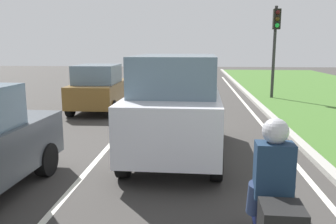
{
  "coord_description": "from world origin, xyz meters",
  "views": [
    {
      "loc": [
        1.44,
        1.61,
        2.48
      ],
      "look_at": [
        0.92,
        8.35,
        1.2
      ],
      "focal_mm": 37.43,
      "sensor_mm": 36.0,
      "label": 1
    }
  ],
  "objects_px": {
    "traffic_light_near_right": "(275,36)",
    "car_suv_ahead": "(176,105)",
    "car_hatchback_far": "(99,88)",
    "motorcycle": "(271,224)",
    "rider_person": "(273,168)"
  },
  "relations": [
    {
      "from": "car_suv_ahead",
      "to": "traffic_light_near_right",
      "type": "height_order",
      "value": "traffic_light_near_right"
    },
    {
      "from": "motorcycle",
      "to": "rider_person",
      "type": "relative_size",
      "value": 1.63
    },
    {
      "from": "car_suv_ahead",
      "to": "rider_person",
      "type": "height_order",
      "value": "car_suv_ahead"
    },
    {
      "from": "car_hatchback_far",
      "to": "traffic_light_near_right",
      "type": "height_order",
      "value": "traffic_light_near_right"
    },
    {
      "from": "motorcycle",
      "to": "traffic_light_near_right",
      "type": "relative_size",
      "value": 0.45
    },
    {
      "from": "car_suv_ahead",
      "to": "car_hatchback_far",
      "type": "distance_m",
      "value": 6.24
    },
    {
      "from": "car_hatchback_far",
      "to": "motorcycle",
      "type": "height_order",
      "value": "car_hatchback_far"
    },
    {
      "from": "rider_person",
      "to": "car_suv_ahead",
      "type": "bearing_deg",
      "value": 108.77
    },
    {
      "from": "car_suv_ahead",
      "to": "rider_person",
      "type": "bearing_deg",
      "value": -71.56
    },
    {
      "from": "car_suv_ahead",
      "to": "motorcycle",
      "type": "relative_size",
      "value": 2.39
    },
    {
      "from": "car_suv_ahead",
      "to": "car_hatchback_far",
      "type": "xyz_separation_m",
      "value": [
        -3.25,
        5.33,
        -0.28
      ]
    },
    {
      "from": "traffic_light_near_right",
      "to": "car_suv_ahead",
      "type": "bearing_deg",
      "value": -114.48
    },
    {
      "from": "motorcycle",
      "to": "traffic_light_near_right",
      "type": "height_order",
      "value": "traffic_light_near_right"
    },
    {
      "from": "traffic_light_near_right",
      "to": "rider_person",
      "type": "bearing_deg",
      "value": -102.02
    },
    {
      "from": "motorcycle",
      "to": "rider_person",
      "type": "height_order",
      "value": "rider_person"
    }
  ]
}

